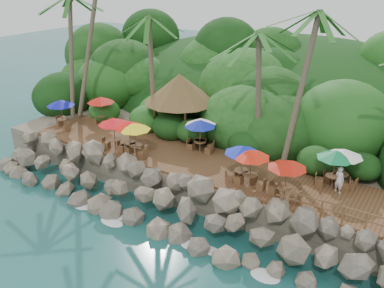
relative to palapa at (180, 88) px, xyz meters
The scene contains 12 objects.
ground 11.96m from the palapa, 70.12° to the right, with size 140.00×140.00×0.00m, color #19514F.
land_base 8.55m from the palapa, 59.97° to the left, with size 32.00×25.20×2.10m, color gray.
jungle_hill 15.26m from the palapa, 75.39° to the left, with size 44.80×28.00×15.40m, color #143811.
seawall 9.78m from the palapa, 65.59° to the right, with size 29.00×4.00×2.30m, color gray, non-canonical shape.
terrace 6.35m from the palapa, 47.18° to the right, with size 26.00×5.00×0.20m, color brown.
jungle_foliage 8.53m from the palapa, 55.39° to the left, with size 44.00×16.00×12.00m, color #143811, non-canonical shape.
foam_line 11.70m from the palapa, 69.54° to the right, with size 25.20×0.80×0.06m.
palms 6.53m from the palapa, 25.24° to the right, with size 32.55×6.63×14.42m.
palapa is the anchor object (origin of this frame).
dining_clusters 5.57m from the palapa, 48.72° to the right, with size 23.41×5.40×2.38m.
railing 15.22m from the palapa, 24.48° to the right, with size 6.10×0.10×1.00m.
waiter 13.72m from the palapa, 13.34° to the right, with size 0.60×0.39×1.64m, color white.
Camera 1 is at (13.92, -15.80, 14.51)m, focal length 39.50 mm.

